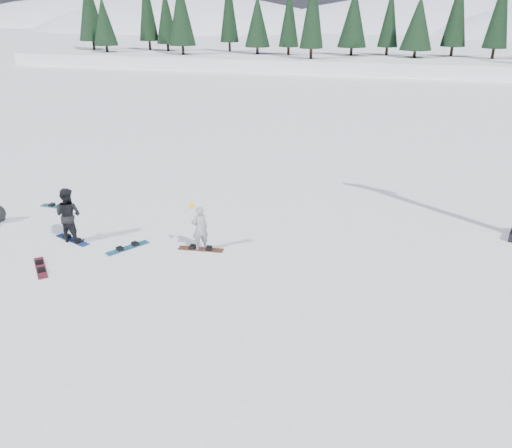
# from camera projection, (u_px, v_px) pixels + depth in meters

# --- Properties ---
(ground) EXTENTS (420.00, 420.00, 0.00)m
(ground) POSITION_uv_depth(u_px,v_px,m) (148.00, 262.00, 15.63)
(ground) COLOR white
(ground) RESTS_ON ground
(alpine_backdrop) EXTENTS (412.50, 227.00, 53.20)m
(alpine_backdrop) POSITION_uv_depth(u_px,v_px,m) (353.00, 68.00, 190.89)
(alpine_backdrop) COLOR white
(alpine_backdrop) RESTS_ON ground
(snowboarder_woman) EXTENTS (0.66, 0.63, 1.66)m
(snowboarder_woman) POSITION_uv_depth(u_px,v_px,m) (200.00, 228.00, 16.12)
(snowboarder_woman) COLOR #A7A8AD
(snowboarder_woman) RESTS_ON ground
(snowboarder_man) EXTENTS (0.96, 0.76, 1.89)m
(snowboarder_man) POSITION_uv_depth(u_px,v_px,m) (68.00, 215.00, 16.70)
(snowboarder_man) COLOR black
(snowboarder_man) RESTS_ON ground
(snowboard_woman) EXTENTS (1.52, 0.45, 0.03)m
(snowboard_woman) POSITION_uv_depth(u_px,v_px,m) (201.00, 249.00, 16.43)
(snowboard_woman) COLOR brown
(snowboard_woman) RESTS_ON ground
(snowboard_man) EXTENTS (1.51, 0.75, 0.03)m
(snowboard_man) POSITION_uv_depth(u_px,v_px,m) (72.00, 240.00, 17.07)
(snowboard_man) COLOR #1B3C94
(snowboard_man) RESTS_ON ground
(snowboard_loose_b) EXTENTS (1.23, 1.29, 0.03)m
(snowboard_loose_b) POSITION_uv_depth(u_px,v_px,m) (41.00, 268.00, 15.25)
(snowboard_loose_b) COLOR maroon
(snowboard_loose_b) RESTS_ON ground
(snowboard_loose_c) EXTENTS (1.51, 0.32, 0.03)m
(snowboard_loose_c) POSITION_uv_depth(u_px,v_px,m) (58.00, 207.00, 19.89)
(snowboard_loose_c) COLOR teal
(snowboard_loose_c) RESTS_ON ground
(snowboard_loose_a) EXTENTS (1.03, 1.42, 0.03)m
(snowboard_loose_a) POSITION_uv_depth(u_px,v_px,m) (128.00, 248.00, 16.52)
(snowboard_loose_a) COLOR teal
(snowboard_loose_a) RESTS_ON ground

